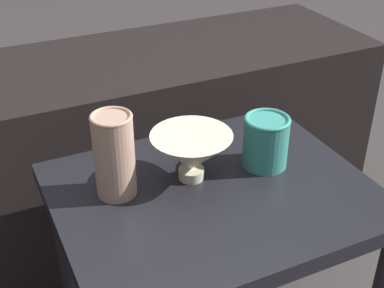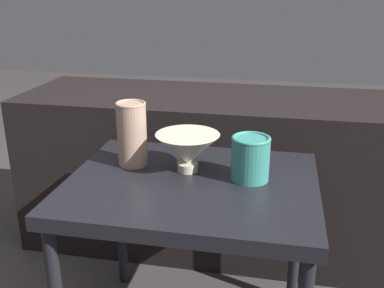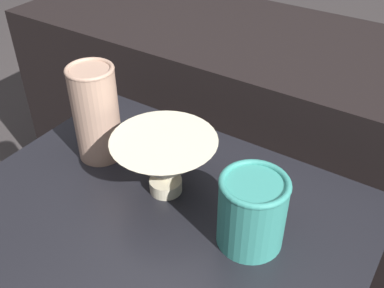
{
  "view_description": "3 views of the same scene",
  "coord_description": "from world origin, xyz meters",
  "views": [
    {
      "loc": [
        -0.45,
        -0.85,
        1.25
      ],
      "look_at": [
        -0.02,
        0.06,
        0.64
      ],
      "focal_mm": 50.0,
      "sensor_mm": 36.0,
      "label": 1
    },
    {
      "loc": [
        0.22,
        -1.11,
        1.08
      ],
      "look_at": [
        -0.01,
        0.07,
        0.64
      ],
      "focal_mm": 42.0,
      "sensor_mm": 36.0,
      "label": 2
    },
    {
      "loc": [
        0.35,
        -0.42,
        1.11
      ],
      "look_at": [
        0.01,
        0.09,
        0.66
      ],
      "focal_mm": 42.0,
      "sensor_mm": 36.0,
      "label": 3
    }
  ],
  "objects": [
    {
      "name": "couch_backdrop",
      "position": [
        0.0,
        0.6,
        0.32
      ],
      "size": [
        1.61,
        0.5,
        0.65
      ],
      "color": "black",
      "rests_on": "ground_plane"
    },
    {
      "name": "bowl",
      "position": [
        -0.02,
        0.06,
        0.62
      ],
      "size": [
        0.18,
        0.18,
        0.11
      ],
      "color": "beige",
      "rests_on": "table"
    },
    {
      "name": "vase_colorful_right",
      "position": [
        0.16,
        0.04,
        0.62
      ],
      "size": [
        0.11,
        0.11,
        0.13
      ],
      "color": "teal",
      "rests_on": "table"
    },
    {
      "name": "vase_textured_left",
      "position": [
        -0.2,
        0.08,
        0.65
      ],
      "size": [
        0.09,
        0.09,
        0.19
      ],
      "color": "tan",
      "rests_on": "table"
    },
    {
      "name": "table",
      "position": [
        0.0,
        0.0,
        0.49
      ],
      "size": [
        0.69,
        0.55,
        0.56
      ],
      "color": "black",
      "rests_on": "ground_plane"
    }
  ]
}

